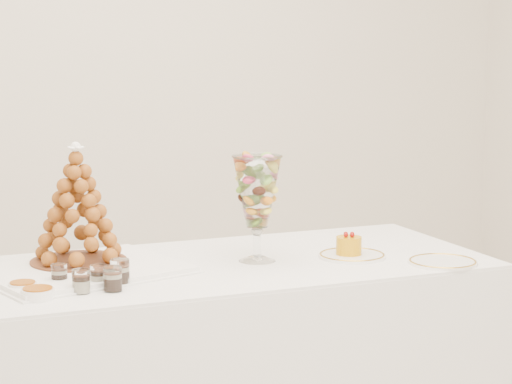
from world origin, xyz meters
name	(u,v)px	position (x,y,z in m)	size (l,w,h in m)	color
buffet_table	(193,376)	(-0.11, 0.29, 0.36)	(1.92, 0.79, 0.72)	white
lace_tray	(82,270)	(-0.45, 0.33, 0.73)	(0.57, 0.43, 0.02)	white
macaron_vase	(257,193)	(0.11, 0.27, 0.95)	(0.16, 0.16, 0.34)	white
cake_plate	(352,256)	(0.41, 0.19, 0.73)	(0.22, 0.22, 0.01)	white
spare_plate	(443,262)	(0.63, 0.00, 0.73)	(0.22, 0.22, 0.01)	white
verrine_a	(59,275)	(-0.55, 0.21, 0.76)	(0.05, 0.05, 0.06)	white
verrine_b	(98,276)	(-0.45, 0.14, 0.76)	(0.05, 0.05, 0.06)	white
verrine_c	(120,272)	(-0.38, 0.14, 0.76)	(0.06, 0.06, 0.08)	white
verrine_d	(81,281)	(-0.51, 0.09, 0.76)	(0.05, 0.05, 0.07)	white
verrine_e	(113,279)	(-0.42, 0.08, 0.76)	(0.05, 0.05, 0.07)	white
ramekin_back	(23,287)	(-0.66, 0.17, 0.74)	(0.08, 0.08, 0.02)	white
ramekin_front	(38,294)	(-0.63, 0.08, 0.74)	(0.09, 0.09, 0.03)	white
croquembouche	(77,204)	(-0.44, 0.40, 0.93)	(0.30, 0.30, 0.37)	brown
mousse_cake	(349,245)	(0.40, 0.20, 0.76)	(0.08, 0.08, 0.07)	#CE8F09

